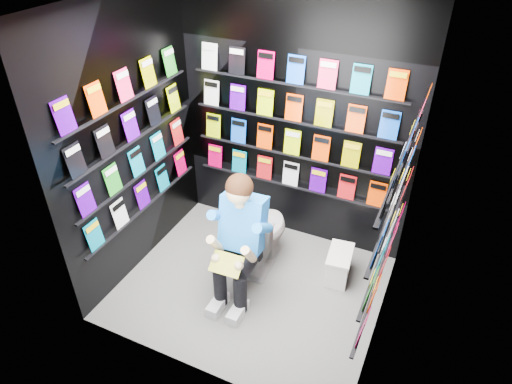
% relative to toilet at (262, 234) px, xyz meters
% --- Properties ---
extents(floor, '(2.40, 2.40, 0.00)m').
position_rel_toilet_xyz_m(floor, '(0.06, -0.37, -0.37)').
color(floor, slate).
rests_on(floor, ground).
extents(ceiling, '(2.40, 2.40, 0.00)m').
position_rel_toilet_xyz_m(ceiling, '(0.06, -0.37, 2.23)').
color(ceiling, white).
rests_on(ceiling, floor).
extents(wall_back, '(2.40, 0.04, 2.60)m').
position_rel_toilet_xyz_m(wall_back, '(0.06, 0.63, 0.93)').
color(wall_back, black).
rests_on(wall_back, floor).
extents(wall_front, '(2.40, 0.04, 2.60)m').
position_rel_toilet_xyz_m(wall_front, '(0.06, -1.37, 0.93)').
color(wall_front, black).
rests_on(wall_front, floor).
extents(wall_left, '(0.04, 2.00, 2.60)m').
position_rel_toilet_xyz_m(wall_left, '(-1.14, -0.37, 0.93)').
color(wall_left, black).
rests_on(wall_left, floor).
extents(wall_right, '(0.04, 2.00, 2.60)m').
position_rel_toilet_xyz_m(wall_right, '(1.26, -0.37, 0.93)').
color(wall_right, black).
rests_on(wall_right, floor).
extents(comics_back, '(2.10, 0.06, 1.37)m').
position_rel_toilet_xyz_m(comics_back, '(0.06, 0.60, 0.94)').
color(comics_back, '#C30047').
rests_on(comics_back, wall_back).
extents(comics_left, '(0.06, 1.70, 1.37)m').
position_rel_toilet_xyz_m(comics_left, '(-1.11, -0.37, 0.94)').
color(comics_left, '#C30047').
rests_on(comics_left, wall_left).
extents(comics_right, '(0.06, 1.70, 1.37)m').
position_rel_toilet_xyz_m(comics_right, '(1.23, -0.37, 0.94)').
color(comics_right, '#C30047').
rests_on(comics_right, wall_right).
extents(toilet, '(0.46, 0.77, 0.73)m').
position_rel_toilet_xyz_m(toilet, '(0.00, 0.00, 0.00)').
color(toilet, white).
rests_on(toilet, floor).
extents(longbox, '(0.24, 0.39, 0.28)m').
position_rel_toilet_xyz_m(longbox, '(0.78, 0.12, -0.23)').
color(longbox, white).
rests_on(longbox, floor).
extents(longbox_lid, '(0.27, 0.41, 0.03)m').
position_rel_toilet_xyz_m(longbox_lid, '(0.78, 0.12, -0.07)').
color(longbox_lid, white).
rests_on(longbox_lid, longbox).
extents(reader, '(0.57, 0.80, 1.42)m').
position_rel_toilet_xyz_m(reader, '(0.00, -0.38, 0.41)').
color(reader, blue).
rests_on(reader, toilet).
extents(held_comic, '(0.29, 0.18, 0.12)m').
position_rel_toilet_xyz_m(held_comic, '(0.00, -0.73, 0.21)').
color(held_comic, '#33921D').
rests_on(held_comic, reader).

